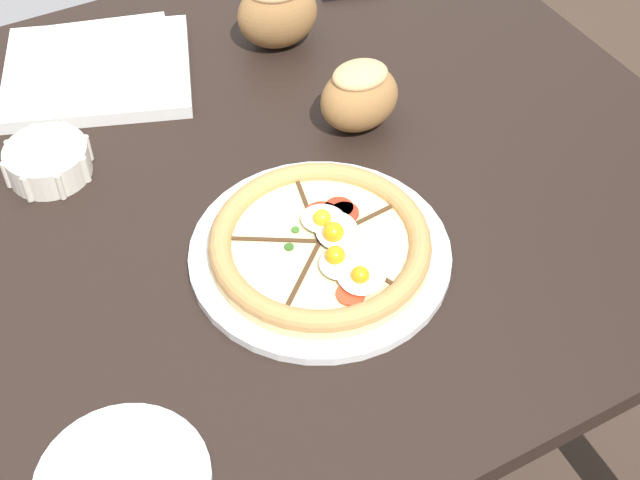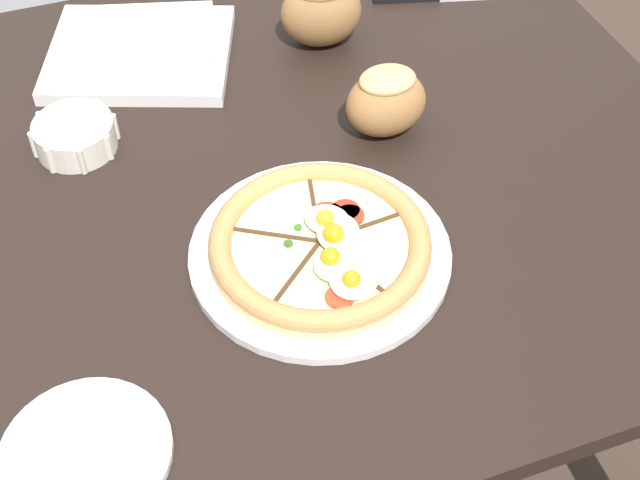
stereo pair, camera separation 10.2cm
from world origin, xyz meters
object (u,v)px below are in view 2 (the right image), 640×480
bread_piece_mid (386,100)px  dining_table (274,227)px  pizza (321,247)px  side_saucer (86,453)px  ramekin_bowl (75,135)px  bread_piece_far (321,9)px  napkin_folded (139,50)px

bread_piece_mid → dining_table: bearing=-172.4°
pizza → side_saucer: 0.34m
ramekin_bowl → bread_piece_mid: (0.39, -0.10, 0.03)m
bread_piece_mid → side_saucer: 0.58m
dining_table → bread_piece_far: (0.16, 0.24, 0.16)m
side_saucer → ramekin_bowl: bearing=81.6°
dining_table → pizza: bearing=-87.0°
dining_table → side_saucer: side_saucer is taller
ramekin_bowl → bread_piece_far: (0.38, 0.11, 0.03)m
napkin_folded → bread_piece_mid: 0.38m
bread_piece_far → ramekin_bowl: bearing=-163.3°
dining_table → bread_piece_mid: bread_piece_mid is taller
pizza → napkin_folded: size_ratio=0.96×
pizza → ramekin_bowl: pizza is taller
ramekin_bowl → napkin_folded: size_ratio=0.36×
ramekin_bowl → bread_piece_far: 0.40m
dining_table → ramekin_bowl: 0.29m
dining_table → bread_piece_far: bearing=57.2°
bread_piece_far → side_saucer: size_ratio=0.77×
napkin_folded → side_saucer: napkin_folded is taller
pizza → bread_piece_mid: size_ratio=2.81×
bread_piece_far → pizza: bearing=-109.9°
dining_table → pizza: pizza is taller
ramekin_bowl → dining_table: bearing=-29.2°
pizza → bread_piece_mid: bearing=49.8°
dining_table → ramekin_bowl: ramekin_bowl is taller
dining_table → bread_piece_far: 0.33m
dining_table → side_saucer: size_ratio=6.77×
dining_table → ramekin_bowl: (-0.23, 0.13, 0.13)m
pizza → bread_piece_far: 0.43m
pizza → side_saucer: pizza is taller
pizza → bread_piece_far: bearing=70.1°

